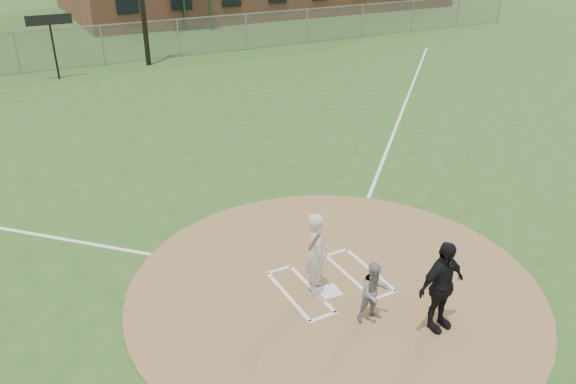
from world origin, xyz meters
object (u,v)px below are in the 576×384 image
catcher (374,292)px  umpire (441,286)px  home_plate (329,292)px  batter_at_plate (317,253)px

catcher → umpire: 1.20m
home_plate → umpire: 2.34m
home_plate → catcher: catcher is taller
catcher → batter_at_plate: bearing=116.9°
home_plate → batter_at_plate: (-0.19, 0.21, 0.86)m
home_plate → umpire: size_ratio=0.24×
catcher → umpire: size_ratio=0.68×
catcher → batter_at_plate: batter_at_plate is taller
umpire → catcher: bearing=136.0°
catcher → umpire: (0.90, -0.74, 0.29)m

